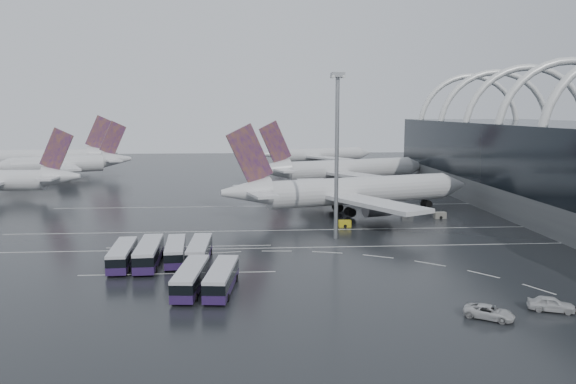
{
  "coord_description": "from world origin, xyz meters",
  "views": [
    {
      "loc": [
        -13.67,
        -94.54,
        23.18
      ],
      "look_at": [
        -5.95,
        15.53,
        7.0
      ],
      "focal_mm": 35.0,
      "sensor_mm": 36.0,
      "label": 1
    }
  ],
  "objects": [
    {
      "name": "gse_cart_belly_c",
      "position": [
        5.35,
        14.38,
        0.66
      ],
      "size": [
        2.44,
        1.44,
        1.33
      ],
      "primitive_type": "cube",
      "color": "#B1A017",
      "rests_on": "ground"
    },
    {
      "name": "lane_marking_far",
      "position": [
        0.0,
        40.0,
        0.01
      ],
      "size": [
        120.0,
        0.25,
        0.01
      ],
      "primitive_type": "cube",
      "color": "silver",
      "rests_on": "ground"
    },
    {
      "name": "bus_row_near_b",
      "position": [
        -28.84,
        -11.16,
        1.83
      ],
      "size": [
        3.69,
        13.62,
        3.32
      ],
      "rotation": [
        0.0,
        0.0,
        1.62
      ],
      "color": "#291544",
      "rests_on": "ground"
    },
    {
      "name": "jet_remote_mid",
      "position": [
        -74.98,
        98.55,
        5.04
      ],
      "size": [
        42.96,
        35.07,
        19.51
      ],
      "rotation": [
        0.0,
        0.0,
        3.56
      ],
      "color": "silver",
      "rests_on": "ground"
    },
    {
      "name": "gse_cart_belly_d",
      "position": [
        27.41,
        21.87,
        0.67
      ],
      "size": [
        2.45,
        1.45,
        1.34
      ],
      "primitive_type": "cube",
      "color": "slate",
      "rests_on": "ground"
    },
    {
      "name": "jet_remote_west",
      "position": [
        -78.81,
        56.58,
        4.82
      ],
      "size": [
        42.61,
        34.25,
        18.66
      ],
      "rotation": [
        0.0,
        0.0,
        3.13
      ],
      "color": "silver",
      "rests_on": "ground"
    },
    {
      "name": "airliner_gate_b",
      "position": [
        14.53,
        73.53,
        5.05
      ],
      "size": [
        56.66,
        50.34,
        20.2
      ],
      "rotation": [
        0.0,
        0.0,
        0.33
      ],
      "color": "silver",
      "rests_on": "ground"
    },
    {
      "name": "airliner_gate_c",
      "position": [
        14.48,
        137.62,
        4.56
      ],
      "size": [
        49.51,
        45.14,
        18.22
      ],
      "rotation": [
        0.0,
        0.0,
        0.36
      ],
      "color": "silver",
      "rests_on": "ground"
    },
    {
      "name": "bus_row_near_a",
      "position": [
        -32.68,
        -11.42,
        1.7
      ],
      "size": [
        3.61,
        12.74,
        3.1
      ],
      "rotation": [
        0.0,
        0.0,
        1.63
      ],
      "color": "#291544",
      "rests_on": "ground"
    },
    {
      "name": "van_curve_a",
      "position": [
        13.03,
        -36.11,
        0.76
      ],
      "size": [
        5.94,
        5.14,
        1.52
      ],
      "primitive_type": "imported",
      "rotation": [
        0.0,
        0.0,
        0.98
      ],
      "color": "silver",
      "rests_on": "ground"
    },
    {
      "name": "gse_cart_belly_b",
      "position": [
        21.34,
        25.94,
        0.68
      ],
      "size": [
        2.48,
        1.47,
        1.35
      ],
      "primitive_type": "cube",
      "color": "slate",
      "rests_on": "ground"
    },
    {
      "name": "bus_bay_line_north",
      "position": [
        -24.0,
        0.0,
        0.01
      ],
      "size": [
        28.0,
        0.25,
        0.01
      ],
      "primitive_type": "cube",
      "color": "silver",
      "rests_on": "ground"
    },
    {
      "name": "van_curve_b",
      "position": [
        21.2,
        -34.33,
        0.88
      ],
      "size": [
        5.55,
        3.8,
        1.76
      ],
      "primitive_type": "imported",
      "rotation": [
        0.0,
        0.0,
        1.2
      ],
      "color": "silver",
      "rests_on": "ground"
    },
    {
      "name": "lane_marking_mid",
      "position": [
        0.0,
        12.0,
        0.01
      ],
      "size": [
        120.0,
        0.25,
        0.01
      ],
      "primitive_type": "cube",
      "color": "silver",
      "rests_on": "ground"
    },
    {
      "name": "airliner_main",
      "position": [
        8.39,
        27.75,
        5.13
      ],
      "size": [
        59.36,
        51.39,
        20.47
      ],
      "rotation": [
        0.0,
        0.0,
        0.29
      ],
      "color": "silver",
      "rests_on": "ground"
    },
    {
      "name": "bus_bay_line_south",
      "position": [
        -24.0,
        -16.0,
        0.01
      ],
      "size": [
        28.0,
        0.25,
        0.01
      ],
      "primitive_type": "cube",
      "color": "silver",
      "rests_on": "ground"
    },
    {
      "name": "bus_row_far_b",
      "position": [
        -21.3,
        -23.83,
        1.71
      ],
      "size": [
        3.97,
        12.87,
        3.12
      ],
      "rotation": [
        0.0,
        0.0,
        1.48
      ],
      "color": "#291544",
      "rests_on": "ground"
    },
    {
      "name": "bus_row_near_d",
      "position": [
        -21.38,
        -9.81,
        1.71
      ],
      "size": [
        3.24,
        12.73,
        3.12
      ],
      "rotation": [
        0.0,
        0.0,
        1.55
      ],
      "color": "#291544",
      "rests_on": "ground"
    },
    {
      "name": "lane_marking_near",
      "position": [
        0.0,
        -2.0,
        0.01
      ],
      "size": [
        120.0,
        0.25,
        0.01
      ],
      "primitive_type": "cube",
      "color": "silver",
      "rests_on": "ground"
    },
    {
      "name": "jet_remote_far",
      "position": [
        -86.93,
        120.78,
        5.49
      ],
      "size": [
        48.93,
        39.52,
        21.28
      ],
      "rotation": [
        0.0,
        0.0,
        3.28
      ],
      "color": "silver",
      "rests_on": "ground"
    },
    {
      "name": "floodlight_mast",
      "position": [
        2.0,
        4.55,
        18.66
      ],
      "size": [
        2.27,
        2.27,
        29.66
      ],
      "color": "gray",
      "rests_on": "ground"
    },
    {
      "name": "bus_row_near_c",
      "position": [
        -25.08,
        -9.44,
        1.65
      ],
      "size": [
        3.7,
        12.37,
        3.0
      ],
      "rotation": [
        0.0,
        0.0,
        1.65
      ],
      "color": "#291544",
      "rests_on": "ground"
    },
    {
      "name": "bus_row_far_c",
      "position": [
        -17.32,
        -24.24,
        1.71
      ],
      "size": [
        4.21,
        12.88,
        3.11
      ],
      "rotation": [
        0.0,
        0.0,
        1.46
      ],
      "color": "#291544",
      "rests_on": "ground"
    },
    {
      "name": "ground",
      "position": [
        0.0,
        0.0,
        0.0
      ],
      "size": [
        420.0,
        420.0,
        0.0
      ],
      "primitive_type": "plane",
      "color": "black",
      "rests_on": "ground"
    }
  ]
}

